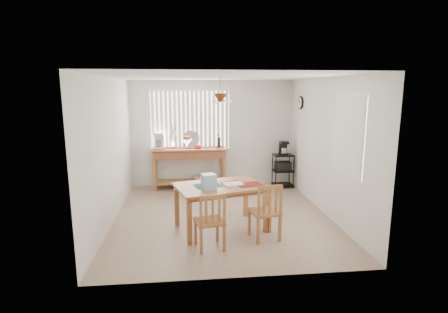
{
  "coord_description": "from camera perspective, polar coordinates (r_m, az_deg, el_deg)",
  "views": [
    {
      "loc": [
        -0.62,
        -6.32,
        2.38
      ],
      "look_at": [
        0.1,
        0.55,
        1.05
      ],
      "focal_mm": 28.0,
      "sensor_mm": 36.0,
      "label": 1
    }
  ],
  "objects": [
    {
      "name": "dining_table",
      "position": [
        5.96,
        -0.6,
        -5.52
      ],
      "size": [
        1.66,
        1.29,
        0.78
      ],
      "color": "#AE6D3A",
      "rests_on": "ground"
    },
    {
      "name": "sideboard_items",
      "position": [
        8.41,
        -7.74,
        2.41
      ],
      "size": [
        1.68,
        0.42,
        0.76
      ],
      "color": "maroon",
      "rests_on": "sideboard"
    },
    {
      "name": "sideboard",
      "position": [
        8.46,
        -5.59,
        -0.28
      ],
      "size": [
        1.77,
        0.5,
        1.0
      ],
      "color": "#AE6D3A",
      "rests_on": "ground"
    },
    {
      "name": "room_shell",
      "position": [
        6.4,
        -0.37,
        4.72
      ],
      "size": [
        4.2,
        4.7,
        2.7
      ],
      "color": "white",
      "rests_on": "ground"
    },
    {
      "name": "cart_items",
      "position": [
        8.64,
        9.67,
        1.34
      ],
      "size": [
        0.19,
        0.23,
        0.34
      ],
      "color": "black",
      "rests_on": "wire_cart"
    },
    {
      "name": "ground",
      "position": [
        6.78,
        -0.36,
        -9.69
      ],
      "size": [
        4.0,
        4.5,
        0.01
      ],
      "primitive_type": "cube",
      "color": "tan"
    },
    {
      "name": "wire_cart",
      "position": [
        8.72,
        9.59,
        -1.77
      ],
      "size": [
        0.48,
        0.38,
        0.82
      ],
      "color": "black",
      "rests_on": "ground"
    },
    {
      "name": "chair_right",
      "position": [
        5.67,
        6.81,
        -8.98
      ],
      "size": [
        0.51,
        0.51,
        0.94
      ],
      "color": "#AE6D3A",
      "rests_on": "ground"
    },
    {
      "name": "chair_left",
      "position": [
        5.31,
        -2.28,
        -10.55
      ],
      "size": [
        0.49,
        0.49,
        0.89
      ],
      "color": "#AE6D3A",
      "rests_on": "ground"
    },
    {
      "name": "table_items",
      "position": [
        5.75,
        -1.49,
        -4.24
      ],
      "size": [
        1.22,
        0.55,
        0.25
      ],
      "color": "#167E7F",
      "rests_on": "dining_table"
    }
  ]
}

